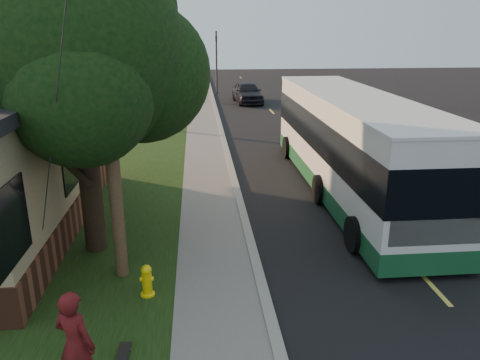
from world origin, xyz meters
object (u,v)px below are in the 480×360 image
Objects in this scene: skateboarder at (76,345)px; distant_car at (247,92)px; fire_hydrant at (147,280)px; transit_bus at (351,142)px; bare_tree_near at (159,94)px; utility_pole at (106,84)px; traffic_signal at (216,58)px; skateboard_main at (122,358)px; leafy_tree at (79,54)px; bare_tree_far at (176,76)px.

skateboarder is 31.73m from distant_car.
fire_hydrant is 9.49m from transit_bus.
distant_car is at bearing 79.39° from fire_hydrant.
fire_hydrant is 18.10m from bare_tree_near.
utility_pole is 33.26m from traffic_signal.
skateboarder is 1.29m from skateboard_main.
leafy_tree is 6.99m from skateboarder.
distant_car is at bearing 58.82° from bare_tree_near.
distant_car is (-1.42, 21.65, -1.05)m from transit_bus.
traffic_signal is 2.89× the size of skateboarder.
skateboard_main is at bearing -95.30° from traffic_signal.
leafy_tree is 7.09m from skateboard_main.
utility_pole reaches higher than distant_car.
traffic_signal reaches higher than distant_car.
leafy_tree reaches higher than skateboarder.
utility_pole is 28.13m from distant_car.
skateboarder is at bearing -105.17° from distant_car.
bare_tree_near is at bearing 90.66° from utility_pole.
leafy_tree is 0.59× the size of transit_bus.
bare_tree_near is (-0.19, 17.01, -2.48)m from utility_pole.
traffic_signal is (4.67, 31.35, -2.00)m from leafy_tree.
bare_tree_near is 12.01m from distant_car.
fire_hydrant reaches higher than skateboard_main.
bare_tree_far is (0.50, 12.00, -0.15)m from bare_tree_near.
utility_pole is 0.69× the size of transit_bus.
utility_pole is 1.84× the size of distant_car.
leafy_tree is 9.72m from transit_bus.
bare_tree_near is 12.01m from bare_tree_far.
skateboard_main is (-0.25, -2.16, -0.30)m from fire_hydrant.
bare_tree_near is (-0.90, 18.00, 1.72)m from fire_hydrant.
traffic_signal reaches higher than skateboard_main.
skateboarder is (0.10, -20.92, -1.13)m from bare_tree_near.
utility_pole is 4.77× the size of skateboarder.
distant_car is at bearing -69.31° from traffic_signal.
skateboarder reaches higher than skateboard_main.
distant_car is at bearing 77.59° from utility_pole.
transit_bus is at bearing 25.34° from leafy_tree.
leafy_tree is at bearing 117.60° from utility_pole.
transit_bus reaches higher than fire_hydrant.
bare_tree_far is at bearing 89.40° from utility_pole.
skateboarder is (-3.90, -36.92, -2.14)m from traffic_signal.
fire_hydrant is 4.37m from utility_pole.
skateboarder is at bearing -82.08° from leafy_tree.
skateboard_main is at bearing -104.45° from distant_car.
bare_tree_near is 0.78× the size of traffic_signal.
leafy_tree is 1.94× the size of bare_tree_far.
bare_tree_near is at bearing 123.61° from transit_bus.
transit_bus is at bearing 36.96° from utility_pole.
leafy_tree reaches higher than bare_tree_near.
leafy_tree reaches higher than transit_bus.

